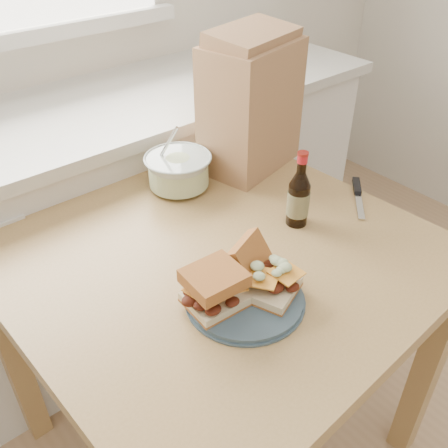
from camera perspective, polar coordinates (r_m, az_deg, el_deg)
cabinet_run at (r=1.93m, az=-16.79°, el=-1.32°), size 2.50×0.64×0.94m
dining_table at (r=1.31m, az=-0.94°, el=-6.84°), size 1.03×1.03×0.82m
plate at (r=1.09m, az=2.43°, el=-8.50°), size 0.25×0.25×0.02m
sandwich_left at (r=1.04m, az=-1.10°, el=-7.29°), size 0.12×0.11×0.09m
sandwich_right at (r=1.09m, az=4.66°, el=-5.77°), size 0.15×0.19×0.10m
coleslaw_bowl at (r=1.45m, az=-5.21°, el=5.89°), size 0.19×0.19×0.19m
beer_bottle at (r=1.29m, az=8.52°, el=2.99°), size 0.06×0.06×0.21m
knife at (r=1.49m, az=15.02°, el=3.67°), size 0.16×0.15×0.01m
paper_bag at (r=1.51m, az=3.06°, el=13.17°), size 0.32×0.25×0.38m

